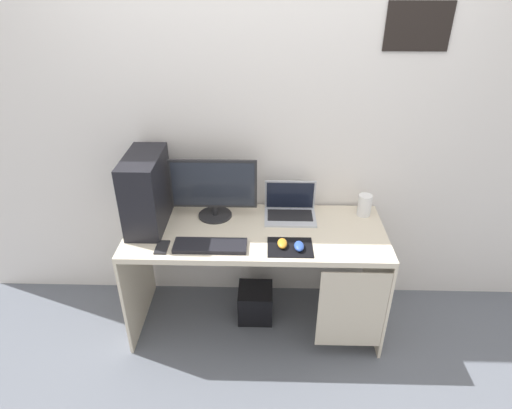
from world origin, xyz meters
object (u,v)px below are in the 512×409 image
(subwoofer, at_px, (255,303))
(keyboard, at_px, (210,246))
(laptop, at_px, (290,209))
(speaker, at_px, (365,205))
(pc_tower, at_px, (146,191))
(cell_phone, at_px, (162,247))
(monitor, at_px, (214,189))
(mouse_left, at_px, (282,243))
(mouse_right, at_px, (299,246))

(subwoofer, bearing_deg, keyboard, -137.26)
(laptop, bearing_deg, speaker, 2.87)
(pc_tower, xyz_separation_m, laptop, (0.88, 0.12, -0.18))
(keyboard, height_order, cell_phone, keyboard)
(speaker, bearing_deg, laptop, -177.13)
(monitor, distance_m, speaker, 0.97)
(mouse_left, relative_size, cell_phone, 0.74)
(monitor, relative_size, laptop, 1.66)
(mouse_left, bearing_deg, speaker, 34.74)
(speaker, bearing_deg, cell_phone, -161.74)
(mouse_right, bearing_deg, mouse_left, 165.26)
(pc_tower, distance_m, mouse_left, 0.87)
(laptop, distance_m, mouse_right, 0.38)
(monitor, height_order, mouse_left, monitor)
(monitor, height_order, laptop, monitor)
(mouse_right, distance_m, cell_phone, 0.79)
(pc_tower, height_order, speaker, pc_tower)
(pc_tower, bearing_deg, speaker, 6.09)
(mouse_left, xyz_separation_m, subwoofer, (-0.16, 0.21, -0.65))
(monitor, relative_size, speaker, 3.81)
(pc_tower, xyz_separation_m, subwoofer, (0.66, -0.01, -0.86))
(speaker, height_order, mouse_left, speaker)
(monitor, bearing_deg, speaker, 2.88)
(laptop, relative_size, subwoofer, 1.40)
(speaker, distance_m, subwoofer, 1.00)
(speaker, xyz_separation_m, mouse_right, (-0.44, -0.40, -0.05))
(speaker, relative_size, cell_phone, 1.09)
(cell_phone, bearing_deg, subwoofer, 24.98)
(keyboard, bearing_deg, laptop, 37.90)
(cell_phone, bearing_deg, keyboard, 2.66)
(monitor, xyz_separation_m, speaker, (0.96, 0.05, -0.13))
(speaker, bearing_deg, subwoofer, -167.23)
(mouse_left, height_order, mouse_right, same)
(speaker, relative_size, keyboard, 0.34)
(monitor, distance_m, cell_phone, 0.49)
(subwoofer, bearing_deg, pc_tower, 178.82)
(monitor, distance_m, mouse_right, 0.65)
(mouse_left, xyz_separation_m, cell_phone, (-0.69, -0.03, -0.02))
(keyboard, xyz_separation_m, mouse_left, (0.41, 0.02, 0.01))
(laptop, xyz_separation_m, cell_phone, (-0.75, -0.38, -0.04))
(pc_tower, distance_m, speaker, 1.37)
(pc_tower, relative_size, subwoofer, 1.97)
(pc_tower, height_order, laptop, pc_tower)
(mouse_left, bearing_deg, subwoofer, 126.98)
(pc_tower, bearing_deg, laptop, 7.83)
(monitor, bearing_deg, mouse_right, -33.91)
(speaker, distance_m, cell_phone, 1.29)
(mouse_right, relative_size, subwoofer, 0.41)
(laptop, relative_size, speaker, 2.30)
(mouse_left, distance_m, subwoofer, 0.70)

